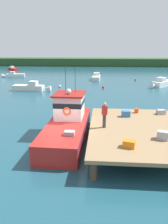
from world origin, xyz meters
name	(u,v)px	position (x,y,z in m)	size (l,w,h in m)	color
ground_plane	(63,143)	(0.00, 0.00, 0.00)	(200.00, 200.00, 0.00)	#1E4C5B
dock	(137,130)	(4.80, 0.00, 1.07)	(6.00, 9.00, 1.20)	#4C3D2D
main_fishing_boat	(68,123)	(0.21, 1.20, 1.01)	(2.74, 9.84, 4.80)	red
crate_single_far	(163,135)	(5.93, -1.72, 1.44)	(0.60, 0.44, 0.47)	#9E9EA3
crate_stack_near_edge	(161,112)	(7.03, 3.23, 1.37)	(0.60, 0.44, 0.35)	#9E9EA3
crate_single_by_cleat	(129,144)	(3.96, -2.89, 1.39)	(0.60, 0.44, 0.37)	orange
crate_stack_mid_dock	(126,114)	(4.31, 2.39, 1.42)	(0.60, 0.44, 0.44)	#3370B2
bait_bucket	(137,111)	(5.23, 3.45, 1.37)	(0.32, 0.32, 0.34)	#E04C19
deckhand_by_the_boat	(104,114)	(2.71, -0.04, 2.06)	(0.36, 0.22, 1.63)	#383842
moored_boat_mid_harbor	(13,69)	(-21.34, 45.36, 0.38)	(3.72, 3.58, 1.10)	red
moored_boat_off_the_point	(31,87)	(-7.67, 17.69, 0.48)	(5.58, 1.67, 1.41)	silver
moored_boat_near_channel	(14,75)	(-15.79, 32.11, 0.40)	(4.64, 1.88, 1.16)	silver
moored_boat_far_left	(96,77)	(1.38, 29.66, 0.46)	(1.51, 5.33, 1.35)	silver
moored_boat_far_right	(162,83)	(12.08, 22.99, 0.50)	(4.93, 4.84, 1.47)	white
mooring_buoy_outer	(103,87)	(2.68, 20.49, 0.19)	(0.37, 0.37, 0.37)	red
mooring_buoy_channel_marker	(135,80)	(8.65, 29.09, 0.16)	(0.32, 0.32, 0.32)	red
mooring_buoy_spare_mooring	(60,86)	(-4.07, 20.76, 0.20)	(0.39, 0.39, 0.39)	silver
far_shoreline	(95,62)	(0.00, 62.00, 1.20)	(120.00, 8.00, 2.40)	#284723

